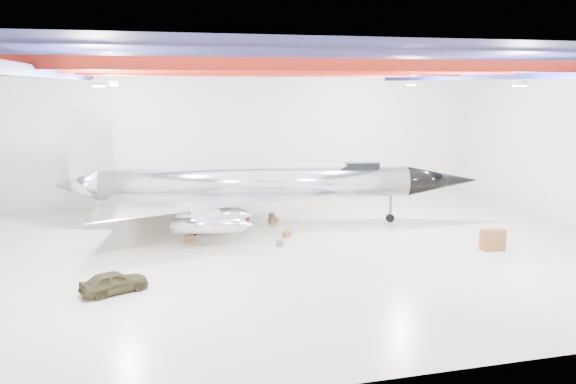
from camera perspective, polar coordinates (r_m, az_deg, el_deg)
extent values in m
plane|color=beige|center=(33.27, 0.72, -5.93)|extent=(40.00, 40.00, 0.00)
plane|color=silver|center=(46.68, -4.01, 5.80)|extent=(40.00, 0.00, 40.00)
plane|color=#0A0F38|center=(31.87, 0.76, 13.36)|extent=(40.00, 40.00, 0.00)
cube|color=maroon|center=(23.27, 6.60, 12.71)|extent=(39.50, 0.25, 0.50)
cube|color=maroon|center=(28.96, 2.32, 12.41)|extent=(39.50, 0.25, 0.50)
cube|color=maroon|center=(34.75, -0.54, 12.17)|extent=(39.50, 0.25, 0.50)
cube|color=maroon|center=(40.61, -2.57, 11.98)|extent=(39.50, 0.25, 0.50)
cube|color=#0C144B|center=(31.01, -21.64, 11.01)|extent=(0.25, 29.50, 0.40)
cube|color=#0C144B|center=(36.80, 19.49, 11.02)|extent=(0.25, 29.50, 0.40)
cube|color=silver|center=(24.84, -18.67, 10.49)|extent=(0.55, 0.55, 0.25)
cube|color=silver|center=(30.72, 22.51, 10.21)|extent=(0.55, 0.55, 0.25)
cube|color=silver|center=(36.82, -17.28, 10.53)|extent=(0.55, 0.55, 0.25)
cube|color=silver|center=(41.02, 12.39, 10.75)|extent=(0.55, 0.55, 0.25)
cylinder|color=silver|center=(38.60, -3.21, 0.90)|extent=(21.04, 5.53, 2.10)
cone|color=black|center=(41.06, 15.41, 1.13)|extent=(5.52, 2.93, 2.10)
cone|color=silver|center=(40.17, -20.68, 0.60)|extent=(3.45, 2.59, 2.10)
cube|color=silver|center=(39.52, -19.48, 4.52)|extent=(2.92, 0.61, 4.72)
cube|color=black|center=(39.29, 7.55, 2.63)|extent=(2.41, 1.21, 0.52)
cylinder|color=silver|center=(33.33, -8.35, -3.40)|extent=(4.09, 1.59, 0.94)
cylinder|color=silver|center=(35.87, -8.09, -2.36)|extent=(4.09, 1.59, 0.94)
cylinder|color=silver|center=(42.01, -7.59, -0.39)|extent=(4.09, 1.59, 0.94)
cylinder|color=silver|center=(44.59, -7.43, 0.27)|extent=(4.09, 1.59, 0.94)
cylinder|color=#59595B|center=(40.34, 10.36, -1.71)|extent=(0.19, 0.19, 1.89)
cylinder|color=black|center=(40.49, 10.33, -2.61)|extent=(0.62, 0.32, 0.59)
cylinder|color=#59595B|center=(36.58, -9.66, -2.99)|extent=(0.19, 0.19, 1.89)
cylinder|color=black|center=(36.74, -9.63, -3.98)|extent=(0.62, 0.32, 0.59)
cylinder|color=#59595B|center=(41.68, -9.05, -1.26)|extent=(0.19, 0.19, 1.89)
cylinder|color=black|center=(41.82, -9.02, -2.14)|extent=(0.62, 0.32, 0.59)
imported|color=#36311B|center=(27.81, -17.26, -8.72)|extent=(3.36, 2.34, 1.06)
cube|color=brown|center=(35.23, 20.07, -4.60)|extent=(1.39, 0.74, 1.24)
cube|color=olive|center=(35.48, -9.95, -4.68)|extent=(0.63, 0.53, 0.40)
cube|color=maroon|center=(40.32, -4.33, -2.73)|extent=(0.49, 0.42, 0.30)
cylinder|color=#59595B|center=(34.02, -0.85, -5.21)|extent=(0.55, 0.55, 0.38)
cube|color=olive|center=(39.67, -1.53, -2.87)|extent=(0.62, 0.54, 0.37)
cube|color=olive|center=(36.08, -0.14, -4.30)|extent=(0.60, 0.55, 0.34)
cylinder|color=#59595B|center=(40.99, -1.68, -2.39)|extent=(0.56, 0.56, 0.41)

